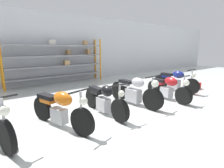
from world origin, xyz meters
The scene contains 9 objects.
ground_plane centered at (0.00, 0.00, 0.00)m, with size 30.00×30.00×0.00m, color silver.
back_wall centered at (0.00, 5.23, 1.80)m, with size 30.00×0.08×3.60m.
shelving_rack centered at (-0.01, 4.86, 1.23)m, with size 5.01×0.63×2.32m.
motorcycle_orange centered at (-1.96, -0.17, 0.47)m, with size 0.82×2.01×1.00m.
motorcycle_black centered at (-0.66, -0.09, 0.41)m, with size 0.56×1.99×0.97m.
motorcycle_silver centered at (0.60, -0.04, 0.44)m, with size 0.66×2.11×1.04m.
motorcycle_red centered at (1.96, -0.35, 0.42)m, with size 0.58×1.95×0.95m.
motorcycle_blue centered at (3.31, 0.23, 0.42)m, with size 0.58×2.07×1.00m.
toolbox centered at (4.44, -0.13, 0.14)m, with size 0.44×0.26×0.28m.
Camera 1 is at (-3.35, -3.95, 1.85)m, focal length 28.00 mm.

